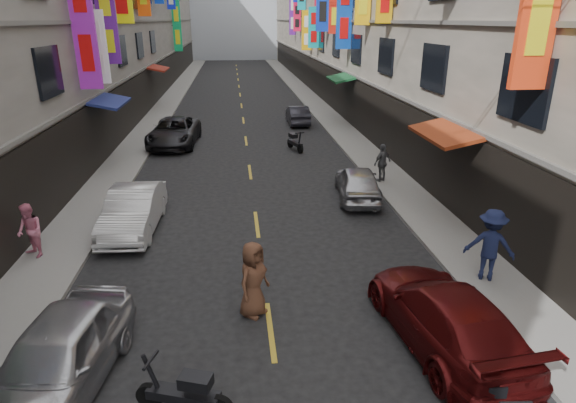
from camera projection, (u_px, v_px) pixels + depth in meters
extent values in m
cube|color=slate|center=(165.00, 106.00, 37.96)|extent=(2.00, 90.00, 0.12)
cube|color=slate|center=(315.00, 104.00, 39.21)|extent=(2.00, 90.00, 0.12)
cube|color=black|center=(151.00, 88.00, 37.35)|extent=(0.12, 85.50, 3.00)
cube|color=#66635E|center=(149.00, 65.00, 36.74)|extent=(0.16, 90.00, 0.14)
cube|color=#66635E|center=(145.00, 21.00, 35.61)|extent=(0.16, 90.00, 0.14)
cube|color=black|center=(327.00, 85.00, 38.80)|extent=(0.12, 85.50, 3.00)
cube|color=#66635E|center=(328.00, 64.00, 38.19)|extent=(0.16, 90.00, 0.14)
cube|color=#66635E|center=(329.00, 21.00, 37.06)|extent=(0.16, 90.00, 0.14)
cube|color=purple|center=(83.00, 24.00, 19.12)|extent=(0.90, 0.18, 5.11)
cylinder|color=black|center=(82.00, 24.00, 19.12)|extent=(1.00, 0.08, 0.08)
cube|color=silver|center=(98.00, 47.00, 21.23)|extent=(0.80, 0.18, 3.12)
cylinder|color=black|center=(96.00, 47.00, 21.22)|extent=(0.90, 0.08, 0.08)
cube|color=#50167A|center=(107.00, 23.00, 22.88)|extent=(0.90, 0.18, 3.77)
cylinder|color=black|center=(106.00, 23.00, 22.88)|extent=(1.00, 0.08, 0.08)
cube|color=#0E40AD|center=(344.00, 11.00, 29.71)|extent=(0.96, 0.18, 4.45)
cylinder|color=black|center=(345.00, 11.00, 29.71)|extent=(1.06, 0.08, 0.08)
cube|color=red|center=(335.00, 2.00, 32.84)|extent=(0.75, 0.18, 4.06)
cylinder|color=black|center=(335.00, 2.00, 32.85)|extent=(0.85, 0.08, 0.08)
cube|color=#0EA2AA|center=(314.00, 28.00, 41.06)|extent=(0.91, 0.18, 3.32)
cylinder|color=black|center=(314.00, 28.00, 41.06)|extent=(1.01, 0.08, 0.08)
cube|color=#D99D0C|center=(307.00, 30.00, 44.79)|extent=(0.94, 0.18, 3.52)
cylinder|color=black|center=(307.00, 30.00, 44.80)|extent=(1.04, 0.08, 0.08)
cube|color=#EF1640|center=(297.00, 17.00, 51.44)|extent=(0.80, 0.18, 2.98)
cylinder|color=black|center=(297.00, 17.00, 51.45)|extent=(0.90, 0.08, 0.08)
cube|color=#0C8D4D|center=(177.00, 26.00, 52.47)|extent=(0.91, 0.18, 5.39)
cylinder|color=black|center=(176.00, 26.00, 52.47)|extent=(1.01, 0.08, 0.08)
cube|color=#5B198B|center=(292.00, 14.00, 55.48)|extent=(0.72, 0.18, 4.60)
cylinder|color=black|center=(293.00, 14.00, 55.48)|extent=(0.82, 0.08, 0.08)
cube|color=maroon|center=(445.00, 133.00, 15.90)|extent=(1.39, 3.20, 0.41)
cube|color=navy|center=(109.00, 101.00, 22.02)|extent=(1.39, 3.20, 0.41)
cube|color=#155128|center=(341.00, 78.00, 30.77)|extent=(1.39, 3.20, 0.41)
cube|color=maroon|center=(158.00, 68.00, 36.88)|extent=(1.39, 3.20, 0.41)
cube|color=gold|center=(270.00, 330.00, 10.74)|extent=(0.12, 2.20, 0.01)
cube|color=gold|center=(257.00, 224.00, 16.31)|extent=(0.12, 2.20, 0.01)
cube|color=gold|center=(250.00, 172.00, 21.88)|extent=(0.12, 2.20, 0.01)
cube|color=gold|center=(246.00, 141.00, 27.46)|extent=(0.12, 2.20, 0.01)
cube|color=gold|center=(243.00, 120.00, 33.03)|extent=(0.12, 2.20, 0.01)
cube|color=gold|center=(241.00, 106.00, 38.60)|extent=(0.12, 2.20, 0.01)
cube|color=gold|center=(240.00, 95.00, 44.18)|extent=(0.12, 2.20, 0.01)
cube|color=gold|center=(239.00, 86.00, 49.75)|extent=(0.12, 2.20, 0.01)
cube|color=gold|center=(238.00, 79.00, 55.32)|extent=(0.12, 2.20, 0.01)
cube|color=gold|center=(237.00, 74.00, 60.90)|extent=(0.12, 2.20, 0.01)
cube|color=gold|center=(237.00, 69.00, 66.47)|extent=(0.12, 2.20, 0.01)
cube|color=gold|center=(236.00, 65.00, 72.04)|extent=(0.12, 2.20, 0.01)
cylinder|color=black|center=(478.00, 388.00, 8.71)|extent=(0.16, 0.51, 0.50)
cube|color=black|center=(491.00, 382.00, 8.16)|extent=(0.37, 0.58, 0.22)
cylinder|color=black|center=(516.00, 403.00, 7.30)|extent=(0.50, 0.10, 0.06)
cylinder|color=black|center=(150.00, 396.00, 8.53)|extent=(0.51, 0.28, 0.50)
cube|color=black|center=(184.00, 395.00, 8.35)|extent=(1.33, 0.71, 0.18)
cube|color=black|center=(196.00, 381.00, 8.17)|extent=(0.62, 0.48, 0.22)
cylinder|color=black|center=(153.00, 376.00, 8.35)|extent=(0.36, 0.19, 0.88)
cylinder|color=black|center=(151.00, 360.00, 8.23)|extent=(0.22, 0.49, 0.06)
cylinder|color=black|center=(300.00, 149.00, 24.83)|extent=(0.26, 0.51, 0.50)
cylinder|color=black|center=(290.00, 143.00, 25.95)|extent=(0.26, 0.51, 0.50)
cube|color=black|center=(295.00, 143.00, 25.34)|extent=(0.66, 1.33, 0.18)
cube|color=black|center=(293.00, 135.00, 25.43)|extent=(0.47, 0.62, 0.22)
cylinder|color=black|center=(299.00, 140.00, 24.76)|extent=(0.18, 0.36, 0.88)
cylinder|color=black|center=(300.00, 133.00, 24.63)|extent=(0.50, 0.20, 0.06)
imported|color=#B8B8BD|center=(57.00, 358.00, 8.76)|extent=(2.35, 4.45, 1.44)
imported|color=silver|center=(133.00, 210.00, 15.62)|extent=(1.64, 4.30, 1.40)
imported|color=black|center=(174.00, 132.00, 26.32)|extent=(2.75, 5.36, 1.45)
imported|color=#4F0D0E|center=(445.00, 316.00, 10.08)|extent=(2.45, 4.95, 1.38)
imported|color=#A8A7AC|center=(358.00, 182.00, 18.44)|extent=(1.99, 3.97, 1.30)
imported|color=#292931|center=(298.00, 115.00, 31.67)|extent=(1.30, 3.68, 1.21)
imported|color=pink|center=(30.00, 231.00, 13.57)|extent=(0.93, 0.91, 1.59)
imported|color=#151B3C|center=(490.00, 245.00, 12.35)|extent=(1.40, 1.14, 1.93)
imported|color=#505052|center=(382.00, 163.00, 20.00)|extent=(1.08, 0.94, 1.60)
imported|color=#553322|center=(253.00, 279.00, 11.03)|extent=(1.05, 1.08, 1.84)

